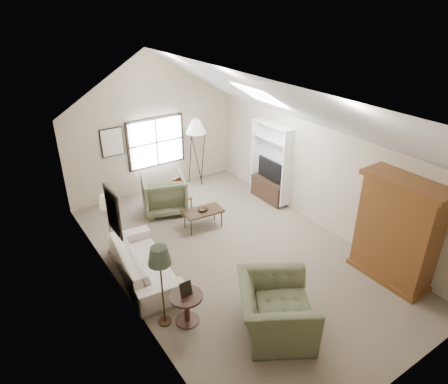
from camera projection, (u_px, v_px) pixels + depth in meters
room_shell at (236, 114)px, 7.48m from camera, size 5.01×8.01×4.00m
window at (156, 142)px, 11.25m from camera, size 1.72×0.08×1.42m
skylight at (260, 95)px, 8.79m from camera, size 0.80×1.20×0.52m
wall_art at (112, 174)px, 8.64m from camera, size 1.97×3.71×0.88m
armoire at (397, 231)px, 7.75m from camera, size 0.60×1.50×2.20m
tv_alcove at (271, 162)px, 10.76m from camera, size 0.32×1.30×2.10m
media_console at (269, 190)px, 11.14m from camera, size 0.34×1.18×0.60m
tv_panel at (270, 170)px, 10.86m from camera, size 0.05×0.90×0.55m
sofa at (144, 262)px, 8.12m from camera, size 1.17×2.43×0.68m
armchair_near at (275, 309)px, 6.76m from camera, size 1.79×1.85×0.92m
armchair_far at (164, 194)px, 10.48m from camera, size 1.37×1.39×1.01m
coffee_table at (203, 219)px, 9.82m from camera, size 1.01×0.62×0.49m
bowl at (203, 209)px, 9.70m from camera, size 0.25×0.25×0.06m
side_table at (187, 308)px, 7.01m from camera, size 0.65×0.65×0.59m
side_chair at (183, 195)px, 10.51m from camera, size 0.44×0.44×0.93m
tripod_lamp at (197, 151)px, 11.83m from camera, size 0.75×0.75×2.02m
dark_lamp at (162, 286)px, 6.75m from camera, size 0.43×0.43×1.63m
tan_lamp at (109, 224)px, 8.70m from camera, size 0.32×0.32×1.47m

